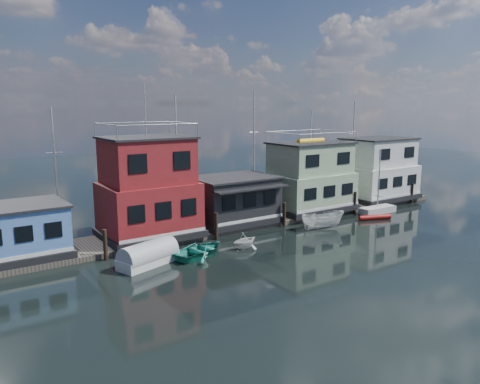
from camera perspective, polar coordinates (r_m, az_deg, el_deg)
ground at (r=33.28m, az=11.48°, el=-8.33°), size 160.00×160.00×0.00m
dock at (r=42.10m, az=-0.21°, el=-3.77°), size 48.00×5.00×0.40m
houseboat_blue at (r=35.25m, az=-25.40°, el=-4.36°), size 6.40×4.90×3.66m
houseboat_red at (r=37.31m, az=-11.13°, el=0.27°), size 7.40×5.90×11.86m
houseboat_dark at (r=41.32m, az=-0.78°, el=-0.90°), size 7.40×6.10×4.06m
houseboat_green at (r=46.59m, az=8.51°, el=1.73°), size 8.40×5.90×7.03m
houseboat_white at (r=53.80m, az=16.41°, el=2.60°), size 8.40×5.90×6.66m
pilings at (r=39.47m, az=1.65°, el=-3.42°), size 42.28×0.28×2.20m
background_masts at (r=48.67m, az=0.51°, el=4.61°), size 36.40×0.16×12.00m
motorboat at (r=41.35m, az=10.05°, el=-3.41°), size 4.21×2.67×1.52m
red_kayak at (r=45.77m, az=16.13°, el=-2.97°), size 3.20×1.49×0.47m
dinghy_white at (r=35.39m, az=0.54°, el=-5.89°), size 2.73×2.48×1.25m
day_sailer at (r=48.61m, az=16.40°, el=-2.01°), size 4.08×1.46×6.38m
dinghy_teal at (r=33.78m, az=-4.84°, el=-7.06°), size 5.07×4.28×0.90m
tarp_runabout at (r=32.42m, az=-11.11°, el=-7.63°), size 4.58×2.93×1.73m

